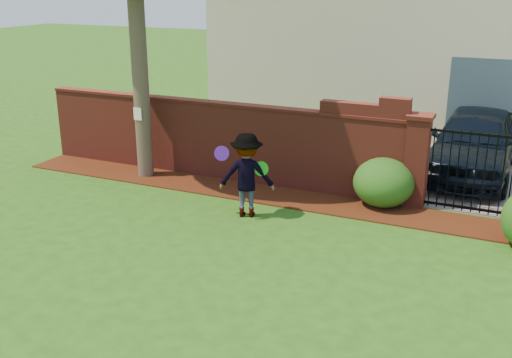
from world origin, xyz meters
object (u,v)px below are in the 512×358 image
at_px(frisbee_purple, 222,153).
at_px(frisbee_green, 261,169).
at_px(man, 246,176).
at_px(car, 473,145).

bearing_deg(frisbee_purple, frisbee_green, 35.48).
distance_m(man, frisbee_green, 0.34).
relative_size(man, frisbee_purple, 5.93).
bearing_deg(frisbee_purple, car, 49.14).
distance_m(man, frisbee_purple, 0.71).
bearing_deg(frisbee_green, frisbee_purple, -144.52).
relative_size(car, man, 2.77).
height_order(man, frisbee_green, man).
xyz_separation_m(frisbee_purple, frisbee_green, (0.60, 0.43, -0.34)).
bearing_deg(man, frisbee_purple, 31.26).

